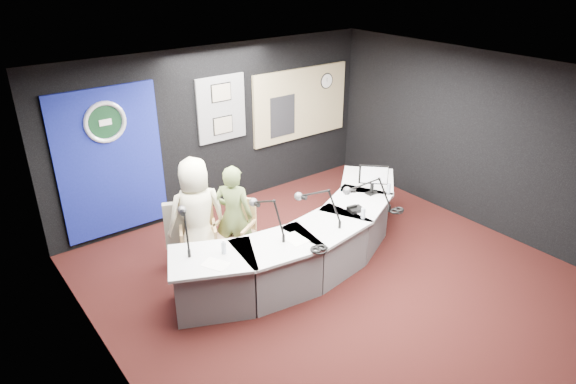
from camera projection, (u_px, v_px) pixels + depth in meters
ground at (334, 279)px, 7.14m from camera, size 6.00×6.00×0.00m
ceiling at (343, 79)px, 5.95m from camera, size 6.00×6.00×0.02m
wall_back at (219, 129)px, 8.70m from camera, size 6.00×0.02×2.80m
wall_front at (575, 305)px, 4.39m from camera, size 6.00×0.02×2.80m
wall_left at (106, 268)px, 4.90m from camera, size 0.02×6.00×2.80m
wall_right at (478, 140)px, 8.19m from camera, size 0.02×6.00×2.80m
broadcast_desk at (307, 241)px, 7.35m from camera, size 4.50×1.90×0.75m
backdrop_panel at (111, 163)px, 7.71m from camera, size 1.60×0.05×2.30m
agency_seal at (105, 122)px, 7.40m from camera, size 0.63×0.07×0.63m
seal_center at (105, 122)px, 7.40m from camera, size 0.48×0.01×0.48m
pinboard at (221, 109)px, 8.56m from camera, size 0.90×0.04×1.10m
framed_photo_upper at (221, 93)px, 8.42m from camera, size 0.34×0.02×0.27m
framed_photo_lower at (223, 125)px, 8.66m from camera, size 0.34×0.02×0.27m
booth_window_frame at (301, 104)px, 9.58m from camera, size 2.12×0.06×1.32m
booth_glow at (301, 104)px, 9.57m from camera, size 2.00×0.02×1.20m
equipment_rack at (282, 116)px, 9.37m from camera, size 0.55×0.02×0.75m
wall_clock at (327, 81)px, 9.73m from camera, size 0.28×0.01×0.28m
armchair_left at (199, 237)px, 7.25m from camera, size 0.71×0.71×0.95m
armchair_right at (234, 232)px, 7.34m from camera, size 0.77×0.77×0.99m
draped_jacket at (182, 225)px, 7.28m from camera, size 0.50×0.30×0.70m
person_man at (197, 215)px, 7.10m from camera, size 0.91×0.70×1.66m
person_woman at (234, 216)px, 7.22m from camera, size 0.64×0.66×1.52m
computer_monitor at (373, 175)px, 7.77m from camera, size 0.31×0.30×0.28m
desk_phone at (355, 209)px, 7.37m from camera, size 0.24×0.20×0.05m
headphones_near at (397, 211)px, 7.35m from camera, size 0.20×0.20×0.03m
headphones_far at (319, 249)px, 6.41m from camera, size 0.24×0.24×0.04m
paper_stack at (216, 264)px, 6.13m from camera, size 0.33×0.37×0.00m
notepad at (295, 239)px, 6.66m from camera, size 0.23×0.33×0.00m
boom_mic_a at (185, 224)px, 6.42m from camera, size 0.34×0.70×0.60m
boom_mic_b at (268, 213)px, 6.68m from camera, size 0.17×0.74×0.60m
boom_mic_c at (319, 203)px, 6.93m from camera, size 0.39×0.68×0.60m
boom_mic_d at (369, 193)px, 7.22m from camera, size 0.62×0.48×0.60m
water_bottles at (324, 219)px, 6.97m from camera, size 2.98×0.45×0.18m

